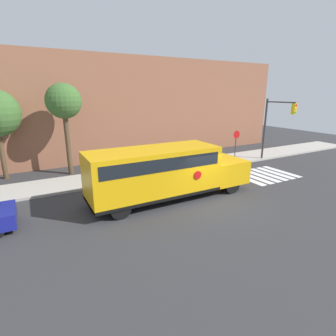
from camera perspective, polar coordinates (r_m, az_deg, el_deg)
The scene contains 8 objects.
ground_plane at distance 14.17m, azimuth 8.80°, elevation -7.43°, with size 60.00×60.00×0.00m, color #333335.
sidewalk_strip at distance 19.37m, azimuth -2.90°, elevation -0.57°, with size 44.00×3.00×0.15m.
building_backdrop at distance 24.62m, azimuth -9.85°, elevation 12.76°, with size 32.00×4.00×8.60m.
crosswalk_stripes at distance 19.80m, azimuth 20.26°, elevation -1.42°, with size 4.00×3.20×0.01m.
school_bus at distance 13.89m, azimuth -1.03°, elevation -0.60°, with size 9.13×2.57×2.86m.
stop_sign at distance 22.37m, azimuth 14.56°, elevation 5.51°, with size 0.64×0.10×2.65m.
traffic_light at distance 23.12m, azimuth 22.11°, elevation 9.41°, with size 0.28×2.78×5.16m.
tree_near_sidewalk at distance 19.29m, azimuth -21.75°, elevation 13.08°, with size 2.34×2.34×6.26m.
Camera 1 is at (-8.07, -10.23, 5.59)m, focal length 28.00 mm.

